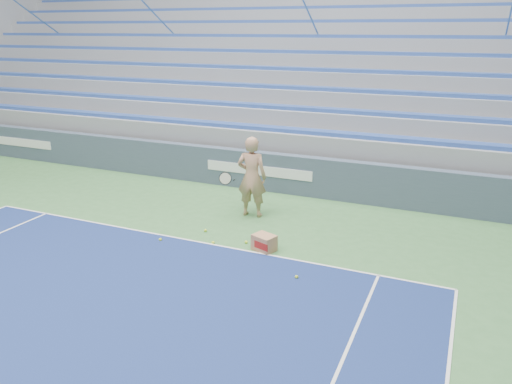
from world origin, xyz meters
TOP-DOWN VIEW (x-y plane):
  - sponsor_barrier at (0.00, 15.88)m, footprint 30.00×0.32m
  - bleachers at (0.00, 21.60)m, footprint 31.00×9.15m
  - tennis_player at (0.64, 13.85)m, footprint 0.99×0.90m
  - ball_box at (1.71, 12.08)m, footprint 0.54×0.48m
  - tennis_ball_0 at (0.58, 11.94)m, footprint 0.07×0.07m
  - tennis_ball_1 at (0.10, 12.46)m, footprint 0.07×0.07m
  - tennis_ball_2 at (2.74, 11.17)m, footprint 0.07×0.07m
  - tennis_ball_3 at (1.22, 12.24)m, footprint 0.07×0.07m
  - tennis_ball_4 at (-0.55, 11.62)m, footprint 0.07×0.07m

SIDE VIEW (x-z plane):
  - tennis_ball_0 at x=0.58m, z-range 0.00..0.07m
  - tennis_ball_1 at x=0.10m, z-range 0.00..0.07m
  - tennis_ball_2 at x=2.74m, z-range 0.00..0.07m
  - tennis_ball_3 at x=1.22m, z-range 0.00..0.07m
  - tennis_ball_4 at x=-0.55m, z-range 0.00..0.07m
  - ball_box at x=1.71m, z-range 0.00..0.34m
  - sponsor_barrier at x=0.00m, z-range 0.00..1.10m
  - tennis_player at x=0.64m, z-range 0.00..1.99m
  - bleachers at x=0.00m, z-range -1.29..6.01m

